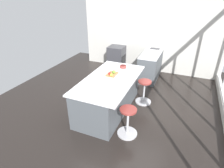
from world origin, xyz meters
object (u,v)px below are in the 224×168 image
object	(u,v)px
stool_middle	(128,123)
apple_green	(114,72)
oven_range	(117,57)
apple_yellow	(111,75)
stool_by_window	(144,92)
kitchen_island	(108,94)
cutting_board	(112,74)
fruit_bowl	(123,67)
apple_red	(110,73)

from	to	relation	value
stool_middle	apple_green	size ratio (longest dim) A/B	7.62
oven_range	apple_yellow	xyz separation A→B (m)	(2.66, 0.91, 0.52)
stool_by_window	kitchen_island	bearing A→B (deg)	-47.30
cutting_board	fruit_bowl	distance (m)	0.54
cutting_board	apple_yellow	bearing A→B (deg)	16.62
cutting_board	apple_red	xyz separation A→B (m)	(0.08, -0.03, 0.05)
cutting_board	apple_yellow	world-z (taller)	apple_yellow
stool_middle	apple_red	size ratio (longest dim) A/B	8.74
oven_range	fruit_bowl	distance (m)	2.28
oven_range	fruit_bowl	world-z (taller)	fruit_bowl
kitchen_island	fruit_bowl	bearing A→B (deg)	172.38
apple_yellow	fruit_bowl	bearing A→B (deg)	173.97
cutting_board	fruit_bowl	size ratio (longest dim) A/B	1.99
apple_green	apple_yellow	bearing A→B (deg)	2.17
stool_middle	apple_yellow	distance (m)	1.27
kitchen_island	fruit_bowl	distance (m)	0.92
cutting_board	apple_green	world-z (taller)	apple_green
stool_by_window	oven_range	bearing A→B (deg)	-141.63
cutting_board	apple_green	bearing A→B (deg)	141.93
stool_middle	apple_green	xyz separation A→B (m)	(-0.98, -0.73, 0.66)
oven_range	stool_middle	distance (m)	3.84
stool_by_window	cutting_board	xyz separation A→B (m)	(0.46, -0.77, 0.61)
apple_red	fruit_bowl	xyz separation A→B (m)	(-0.61, 0.14, -0.02)
stool_by_window	stool_middle	xyz separation A→B (m)	(1.40, 0.00, 0.00)
apple_yellow	fruit_bowl	xyz separation A→B (m)	(-0.67, 0.07, -0.02)
oven_range	cutting_board	xyz separation A→B (m)	(2.53, 0.87, 0.48)
cutting_board	fruit_bowl	world-z (taller)	fruit_bowl
oven_range	apple_yellow	bearing A→B (deg)	18.96
apple_green	oven_range	bearing A→B (deg)	-159.92
stool_by_window	fruit_bowl	distance (m)	0.92
kitchen_island	apple_red	size ratio (longest dim) A/B	29.27
stool_middle	cutting_board	bearing A→B (deg)	-140.92
apple_red	oven_range	bearing A→B (deg)	-162.04
kitchen_island	apple_red	xyz separation A→B (m)	(-0.16, -0.04, 0.51)
stool_by_window	fruit_bowl	xyz separation A→B (m)	(-0.07, -0.65, 0.64)
apple_red	kitchen_island	bearing A→B (deg)	12.65
apple_red	fruit_bowl	distance (m)	0.63
cutting_board	fruit_bowl	xyz separation A→B (m)	(-0.53, 0.11, 0.03)
stool_middle	apple_green	world-z (taller)	apple_green
kitchen_island	apple_yellow	world-z (taller)	apple_yellow
apple_green	apple_red	bearing A→B (deg)	-26.11
apple_green	kitchen_island	bearing A→B (deg)	-5.25
apple_yellow	stool_by_window	bearing A→B (deg)	129.24
apple_yellow	apple_red	world-z (taller)	apple_red
fruit_bowl	stool_middle	bearing A→B (deg)	23.97
kitchen_island	stool_by_window	world-z (taller)	kitchen_island
apple_yellow	fruit_bowl	size ratio (longest dim) A/B	0.39
stool_middle	fruit_bowl	distance (m)	1.73
apple_red	fruit_bowl	size ratio (longest dim) A/B	0.42
stool_middle	fruit_bowl	world-z (taller)	fruit_bowl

